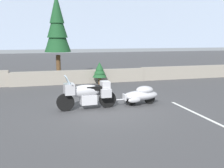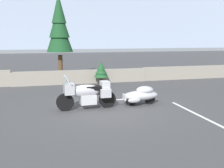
# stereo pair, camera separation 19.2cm
# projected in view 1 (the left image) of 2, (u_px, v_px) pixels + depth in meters

# --- Properties ---
(ground_plane) EXTENTS (80.00, 80.00, 0.00)m
(ground_plane) POSITION_uv_depth(u_px,v_px,m) (105.00, 109.00, 10.14)
(ground_plane) COLOR #424244
(stone_guard_wall) EXTENTS (24.00, 0.58, 0.90)m
(stone_guard_wall) POSITION_uv_depth(u_px,v_px,m) (77.00, 76.00, 15.85)
(stone_guard_wall) COLOR gray
(stone_guard_wall) RESTS_ON ground
(distant_ridgeline) EXTENTS (240.00, 80.00, 16.00)m
(distant_ridgeline) POSITION_uv_depth(u_px,v_px,m) (43.00, 24.00, 100.00)
(distant_ridgeline) COLOR #99A8BF
(distant_ridgeline) RESTS_ON ground
(touring_motorcycle) EXTENTS (2.31, 0.81, 1.33)m
(touring_motorcycle) POSITION_uv_depth(u_px,v_px,m) (87.00, 93.00, 10.04)
(touring_motorcycle) COLOR black
(touring_motorcycle) RESTS_ON ground
(car_shaped_trailer) EXTENTS (2.22, 0.81, 0.76)m
(car_shaped_trailer) POSITION_uv_depth(u_px,v_px,m) (141.00, 95.00, 10.79)
(car_shaped_trailer) COLOR black
(car_shaped_trailer) RESTS_ON ground
(pine_tree_tall) EXTENTS (1.70, 1.70, 5.53)m
(pine_tree_tall) POSITION_uv_depth(u_px,v_px,m) (57.00, 26.00, 16.97)
(pine_tree_tall) COLOR brown
(pine_tree_tall) RESTS_ON ground
(pine_sapling_near) EXTENTS (0.83, 0.83, 1.32)m
(pine_sapling_near) POSITION_uv_depth(u_px,v_px,m) (100.00, 70.00, 15.45)
(pine_sapling_near) COLOR brown
(pine_sapling_near) RESTS_ON ground
(parking_stripe_marker) EXTENTS (0.12, 3.60, 0.01)m
(parking_stripe_marker) POSITION_uv_depth(u_px,v_px,m) (197.00, 114.00, 9.53)
(parking_stripe_marker) COLOR silver
(parking_stripe_marker) RESTS_ON ground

